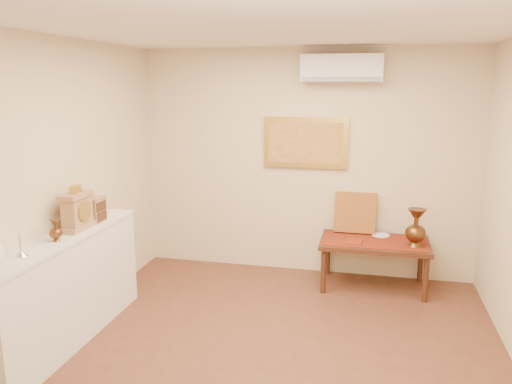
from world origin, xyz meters
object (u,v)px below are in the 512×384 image
(brass_urn_tall, at_px, (416,224))
(low_table, at_px, (374,246))
(mantel_clock, at_px, (77,211))
(wooden_chest, at_px, (94,209))
(display_ledge, at_px, (65,290))

(brass_urn_tall, relative_size, low_table, 0.42)
(brass_urn_tall, bearing_deg, mantel_clock, -153.68)
(wooden_chest, bearing_deg, mantel_clock, -92.35)
(display_ledge, xyz_separation_m, mantel_clock, (0.02, 0.25, 0.66))
(brass_urn_tall, distance_m, low_table, 0.54)
(display_ledge, relative_size, low_table, 1.68)
(brass_urn_tall, bearing_deg, low_table, 165.44)
(display_ledge, relative_size, mantel_clock, 4.93)
(display_ledge, bearing_deg, mantel_clock, 85.92)
(wooden_chest, distance_m, low_table, 3.04)
(display_ledge, distance_m, mantel_clock, 0.71)
(wooden_chest, xyz_separation_m, low_table, (2.65, 1.37, -0.62))
(brass_urn_tall, bearing_deg, display_ledge, -150.24)
(brass_urn_tall, distance_m, display_ledge, 3.58)
(display_ledge, distance_m, wooden_chest, 0.80)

